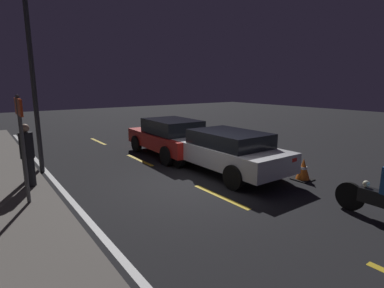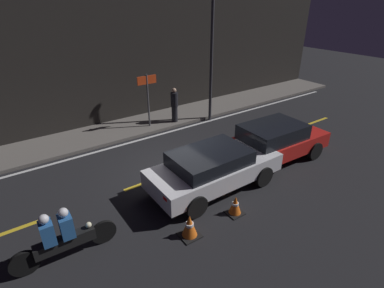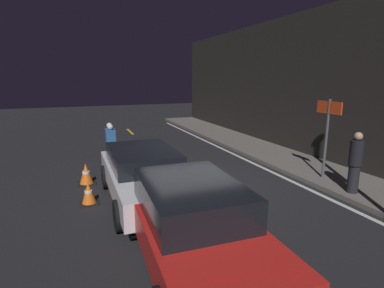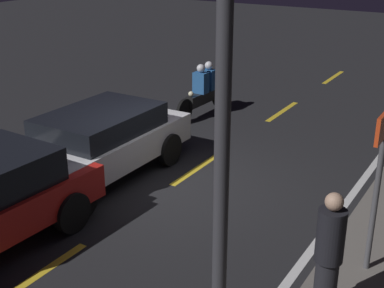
{
  "view_description": "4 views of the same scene",
  "coord_description": "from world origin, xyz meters",
  "px_view_note": "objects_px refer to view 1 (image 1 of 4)",
  "views": [
    {
      "loc": [
        -6.3,
        4.72,
        2.76
      ],
      "look_at": [
        0.93,
        -0.53,
        0.96
      ],
      "focal_mm": 28.0,
      "sensor_mm": 36.0,
      "label": 1
    },
    {
      "loc": [
        -4.74,
        -7.68,
        5.58
      ],
      "look_at": [
        0.39,
        -0.36,
        1.12
      ],
      "focal_mm": 28.0,
      "sensor_mm": 36.0,
      "label": 2
    },
    {
      "loc": [
        7.72,
        -3.03,
        3.13
      ],
      "look_at": [
        -1.2,
        0.5,
        1.01
      ],
      "focal_mm": 28.0,
      "sensor_mm": 36.0,
      "label": 3
    },
    {
      "loc": [
        7.74,
        5.2,
        4.48
      ],
      "look_at": [
        -0.08,
        0.41,
        0.92
      ],
      "focal_mm": 50.0,
      "sensor_mm": 36.0,
      "label": 4
    }
  ],
  "objects_px": {
    "sedan_white": "(225,150)",
    "street_lamp": "(32,68)",
    "pedestrian": "(28,155)",
    "traffic_cone_near": "(303,170)",
    "traffic_cone_mid": "(262,160)",
    "taxi_red": "(170,136)",
    "shop_sign": "(21,128)"
  },
  "relations": [
    {
      "from": "sedan_white",
      "to": "taxi_red",
      "type": "bearing_deg",
      "value": 3.13
    },
    {
      "from": "traffic_cone_near",
      "to": "shop_sign",
      "type": "distance_m",
      "value": 7.37
    },
    {
      "from": "traffic_cone_mid",
      "to": "pedestrian",
      "type": "distance_m",
      "value": 6.96
    },
    {
      "from": "sedan_white",
      "to": "taxi_red",
      "type": "height_order",
      "value": "taxi_red"
    },
    {
      "from": "pedestrian",
      "to": "shop_sign",
      "type": "bearing_deg",
      "value": 170.35
    },
    {
      "from": "traffic_cone_near",
      "to": "sedan_white",
      "type": "bearing_deg",
      "value": 36.23
    },
    {
      "from": "traffic_cone_near",
      "to": "pedestrian",
      "type": "distance_m",
      "value": 7.57
    },
    {
      "from": "traffic_cone_mid",
      "to": "street_lamp",
      "type": "relative_size",
      "value": 0.1
    },
    {
      "from": "sedan_white",
      "to": "traffic_cone_mid",
      "type": "xyz_separation_m",
      "value": [
        -0.31,
        -1.38,
        -0.46
      ]
    },
    {
      "from": "traffic_cone_mid",
      "to": "street_lamp",
      "type": "height_order",
      "value": "street_lamp"
    },
    {
      "from": "pedestrian",
      "to": "shop_sign",
      "type": "xyz_separation_m",
      "value": [
        -1.24,
        0.21,
        0.86
      ]
    },
    {
      "from": "traffic_cone_near",
      "to": "street_lamp",
      "type": "distance_m",
      "value": 8.58
    },
    {
      "from": "sedan_white",
      "to": "traffic_cone_near",
      "type": "bearing_deg",
      "value": -143.68
    },
    {
      "from": "pedestrian",
      "to": "sedan_white",
      "type": "bearing_deg",
      "value": -109.24
    },
    {
      "from": "taxi_red",
      "to": "traffic_cone_mid",
      "type": "distance_m",
      "value": 3.67
    },
    {
      "from": "shop_sign",
      "to": "street_lamp",
      "type": "height_order",
      "value": "street_lamp"
    },
    {
      "from": "sedan_white",
      "to": "shop_sign",
      "type": "height_order",
      "value": "shop_sign"
    },
    {
      "from": "sedan_white",
      "to": "street_lamp",
      "type": "bearing_deg",
      "value": 53.04
    },
    {
      "from": "taxi_red",
      "to": "street_lamp",
      "type": "relative_size",
      "value": 0.72
    },
    {
      "from": "taxi_red",
      "to": "pedestrian",
      "type": "bearing_deg",
      "value": 105.2
    },
    {
      "from": "traffic_cone_near",
      "to": "pedestrian",
      "type": "bearing_deg",
      "value": 60.77
    },
    {
      "from": "taxi_red",
      "to": "pedestrian",
      "type": "distance_m",
      "value": 5.19
    },
    {
      "from": "sedan_white",
      "to": "traffic_cone_mid",
      "type": "distance_m",
      "value": 1.48
    },
    {
      "from": "traffic_cone_mid",
      "to": "street_lamp",
      "type": "bearing_deg",
      "value": 57.66
    },
    {
      "from": "shop_sign",
      "to": "street_lamp",
      "type": "bearing_deg",
      "value": -14.76
    },
    {
      "from": "pedestrian",
      "to": "traffic_cone_near",
      "type": "bearing_deg",
      "value": -119.23
    },
    {
      "from": "sedan_white",
      "to": "shop_sign",
      "type": "distance_m",
      "value": 5.56
    },
    {
      "from": "taxi_red",
      "to": "traffic_cone_mid",
      "type": "height_order",
      "value": "taxi_red"
    },
    {
      "from": "sedan_white",
      "to": "shop_sign",
      "type": "relative_size",
      "value": 1.8
    },
    {
      "from": "traffic_cone_near",
      "to": "taxi_red",
      "type": "bearing_deg",
      "value": 17.42
    },
    {
      "from": "taxi_red",
      "to": "shop_sign",
      "type": "relative_size",
      "value": 1.73
    },
    {
      "from": "sedan_white",
      "to": "shop_sign",
      "type": "bearing_deg",
      "value": 84.04
    }
  ]
}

